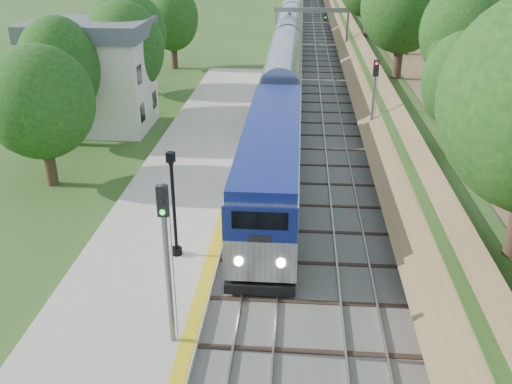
# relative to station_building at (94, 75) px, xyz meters

# --- Properties ---
(trackbed) EXTENTS (9.50, 170.00, 0.28)m
(trackbed) POSITION_rel_station_building_xyz_m (16.00, 30.00, -4.02)
(trackbed) COLOR #4C4944
(trackbed) RESTS_ON ground
(platform) EXTENTS (6.40, 68.00, 0.38)m
(platform) POSITION_rel_station_building_xyz_m (8.80, -14.00, -3.90)
(platform) COLOR #AEA08C
(platform) RESTS_ON ground
(yellow_stripe) EXTENTS (0.55, 68.00, 0.01)m
(yellow_stripe) POSITION_rel_station_building_xyz_m (11.65, -14.00, -3.70)
(yellow_stripe) COLOR gold
(yellow_stripe) RESTS_ON platform
(embankment) EXTENTS (10.64, 170.00, 11.70)m
(embankment) POSITION_rel_station_building_xyz_m (24.35, 30.00, -2.14)
(embankment) COLOR brown
(embankment) RESTS_ON ground
(station_building) EXTENTS (8.60, 6.60, 8.00)m
(station_building) POSITION_rel_station_building_xyz_m (0.00, 0.00, 0.00)
(station_building) COLOR beige
(station_building) RESTS_ON ground
(signal_gantry) EXTENTS (8.40, 0.38, 6.20)m
(signal_gantry) POSITION_rel_station_building_xyz_m (16.47, 24.99, 0.73)
(signal_gantry) COLOR slate
(signal_gantry) RESTS_ON ground
(trees_behind_platform) EXTENTS (7.82, 53.32, 7.21)m
(trees_behind_platform) POSITION_rel_station_building_xyz_m (2.83, -9.33, 0.44)
(trees_behind_platform) COLOR #332316
(trees_behind_platform) RESTS_ON ground
(train) EXTENTS (2.99, 120.11, 4.40)m
(train) POSITION_rel_station_building_xyz_m (14.00, 37.15, -1.83)
(train) COLOR black
(train) RESTS_ON trackbed
(lamppost_far) EXTENTS (0.49, 0.49, 4.96)m
(lamppost_far) POSITION_rel_station_building_xyz_m (10.02, -19.09, -1.50)
(lamppost_far) COLOR black
(lamppost_far) RESTS_ON platform
(signal_platform) EXTENTS (0.36, 0.29, 6.18)m
(signal_platform) POSITION_rel_station_building_xyz_m (11.10, -25.03, 0.09)
(signal_platform) COLOR slate
(signal_platform) RESTS_ON platform
(signal_farside) EXTENTS (0.35, 0.28, 6.37)m
(signal_farside) POSITION_rel_station_building_xyz_m (20.20, -4.35, -0.08)
(signal_farside) COLOR slate
(signal_farside) RESTS_ON ground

